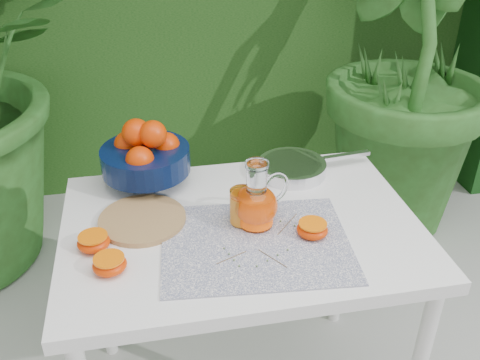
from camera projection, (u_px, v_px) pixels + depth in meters
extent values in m
imported|color=#2A521C|center=(401.00, 54.00, 2.46)|extent=(1.97, 1.97, 1.73)
cube|color=white|center=(241.00, 229.00, 1.52)|extent=(1.00, 0.70, 0.04)
cylinder|color=white|center=(100.00, 280.00, 1.89)|extent=(0.04, 0.04, 0.71)
cylinder|color=white|center=(342.00, 250.00, 2.03)|extent=(0.04, 0.04, 0.71)
cube|color=#0C1948|center=(256.00, 243.00, 1.42)|extent=(0.53, 0.43, 0.00)
cylinder|color=#9F7C47|center=(142.00, 220.00, 1.51)|extent=(0.27, 0.27, 0.02)
cylinder|color=black|center=(147.00, 176.00, 1.69)|extent=(0.12, 0.12, 0.04)
cylinder|color=black|center=(146.00, 160.00, 1.66)|extent=(0.33, 0.33, 0.08)
sphere|color=#E13902|center=(128.00, 145.00, 1.67)|extent=(0.10, 0.10, 0.09)
sphere|color=#E13902|center=(166.00, 146.00, 1.66)|extent=(0.10, 0.10, 0.09)
sphere|color=#E13902|center=(140.00, 160.00, 1.58)|extent=(0.10, 0.10, 0.09)
sphere|color=#E13902|center=(150.00, 140.00, 1.70)|extent=(0.10, 0.10, 0.09)
sphere|color=#E13902|center=(136.00, 133.00, 1.62)|extent=(0.11, 0.11, 0.09)
sphere|color=#E13902|center=(153.00, 134.00, 1.60)|extent=(0.10, 0.10, 0.08)
cylinder|color=white|center=(256.00, 223.00, 1.49)|extent=(0.12, 0.12, 0.01)
ellipsoid|color=white|center=(256.00, 206.00, 1.46)|extent=(0.16, 0.16, 0.11)
cylinder|color=white|center=(257.00, 178.00, 1.42)|extent=(0.07, 0.07, 0.08)
cylinder|color=white|center=(257.00, 165.00, 1.40)|extent=(0.08, 0.08, 0.01)
torus|color=white|center=(275.00, 188.00, 1.47)|extent=(0.09, 0.05, 0.09)
cylinder|color=#F95005|center=(256.00, 209.00, 1.47)|extent=(0.13, 0.13, 0.08)
cylinder|color=white|center=(242.00, 207.00, 1.48)|extent=(0.08, 0.08, 0.10)
cylinder|color=orange|center=(242.00, 209.00, 1.48)|extent=(0.07, 0.07, 0.08)
cylinder|color=orange|center=(242.00, 196.00, 1.46)|extent=(0.06, 0.06, 0.00)
cylinder|color=silver|center=(292.00, 168.00, 1.74)|extent=(0.24, 0.24, 0.04)
cylinder|color=silver|center=(292.00, 163.00, 1.73)|extent=(0.21, 0.21, 0.01)
cube|color=silver|center=(346.00, 156.00, 1.78)|extent=(0.17, 0.04, 0.01)
ellipsoid|color=#E13902|center=(110.00, 265.00, 1.32)|extent=(0.10, 0.10, 0.04)
cylinder|color=orange|center=(109.00, 259.00, 1.31)|extent=(0.09, 0.09, 0.00)
ellipsoid|color=#E13902|center=(94.00, 242.00, 1.40)|extent=(0.10, 0.10, 0.04)
cylinder|color=orange|center=(93.00, 236.00, 1.39)|extent=(0.09, 0.09, 0.00)
ellipsoid|color=#E13902|center=(312.00, 230.00, 1.45)|extent=(0.10, 0.10, 0.04)
cylinder|color=orange|center=(313.00, 224.00, 1.44)|extent=(0.09, 0.09, 0.00)
cylinder|color=brown|center=(273.00, 258.00, 1.36)|extent=(0.06, 0.08, 0.00)
sphere|color=#506D39|center=(257.00, 266.00, 1.33)|extent=(0.01, 0.01, 0.01)
sphere|color=#506D39|center=(267.00, 260.00, 1.35)|extent=(0.01, 0.01, 0.01)
sphere|color=#506D39|center=(278.00, 255.00, 1.37)|extent=(0.01, 0.01, 0.01)
sphere|color=#506D39|center=(288.00, 250.00, 1.39)|extent=(0.01, 0.01, 0.01)
cylinder|color=brown|center=(287.00, 224.00, 1.49)|extent=(0.08, 0.09, 0.00)
sphere|color=#506D39|center=(267.00, 217.00, 1.52)|extent=(0.01, 0.01, 0.01)
sphere|color=#506D39|center=(281.00, 221.00, 1.50)|extent=(0.01, 0.01, 0.01)
sphere|color=#506D39|center=(294.00, 225.00, 1.48)|extent=(0.01, 0.01, 0.01)
sphere|color=#506D39|center=(309.00, 230.00, 1.46)|extent=(0.01, 0.01, 0.01)
cylinder|color=brown|center=(232.00, 258.00, 1.37)|extent=(0.08, 0.04, 0.00)
sphere|color=#506D39|center=(239.00, 266.00, 1.33)|extent=(0.01, 0.01, 0.01)
sphere|color=#506D39|center=(234.00, 260.00, 1.35)|extent=(0.01, 0.01, 0.01)
sphere|color=#506D39|center=(229.00, 254.00, 1.37)|extent=(0.01, 0.01, 0.01)
sphere|color=#506D39|center=(224.00, 248.00, 1.40)|extent=(0.01, 0.01, 0.01)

